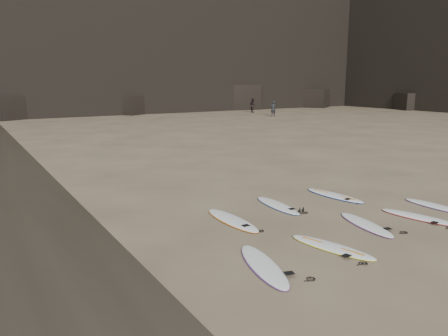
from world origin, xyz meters
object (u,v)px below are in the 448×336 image
object	(u,v)px
surfboard_0	(263,265)
surfboard_4	(436,206)
surfboard_2	(366,224)
surfboard_3	(418,217)
surfboard_7	(334,195)
surfboard_6	(277,205)
surfboard_5	(232,220)
surfboard_1	(332,247)
person_b	(253,105)
person_a	(273,109)

from	to	relation	value
surfboard_0	surfboard_4	distance (m)	8.00
surfboard_0	surfboard_2	bearing A→B (deg)	25.51
surfboard_3	surfboard_7	xyz separation A→B (m)	(-0.37, 3.27, 0.00)
surfboard_6	surfboard_2	bearing A→B (deg)	-66.58
surfboard_4	surfboard_5	distance (m)	7.18
surfboard_1	surfboard_4	world-z (taller)	surfboard_1
surfboard_4	surfboard_2	bearing A→B (deg)	179.75
surfboard_1	surfboard_2	bearing A→B (deg)	5.89
surfboard_3	surfboard_6	xyz separation A→B (m)	(-3.00, 3.34, 0.00)
surfboard_3	surfboard_1	bearing A→B (deg)	172.85
surfboard_5	surfboard_6	world-z (taller)	surfboard_5
surfboard_0	surfboard_4	xyz separation A→B (m)	(7.95, 0.87, -0.00)
surfboard_0	surfboard_3	distance (m)	6.38
surfboard_7	person_b	bearing A→B (deg)	53.96
surfboard_2	surfboard_7	world-z (taller)	surfboard_7
surfboard_2	surfboard_6	distance (m)	3.14
surfboard_1	surfboard_2	size ratio (longest dim) A/B	1.00
surfboard_4	person_b	xyz separation A→B (m)	(20.02, 39.66, 0.89)
person_a	person_b	size ratio (longest dim) A/B	0.98
surfboard_5	person_b	xyz separation A→B (m)	(26.80, 37.32, 0.89)
surfboard_1	surfboard_5	size ratio (longest dim) A/B	0.91
surfboard_7	person_a	xyz separation A→B (m)	(20.38, 30.31, 0.87)
surfboard_5	person_a	xyz separation A→B (m)	(25.21, 30.80, 0.87)
person_b	surfboard_1	bearing A→B (deg)	152.70
person_b	surfboard_4	bearing A→B (deg)	158.37
surfboard_0	person_b	size ratio (longest dim) A/B	1.39
surfboard_4	surfboard_1	bearing A→B (deg)	-172.90
surfboard_6	surfboard_7	world-z (taller)	surfboard_7
surfboard_2	surfboard_3	bearing A→B (deg)	2.77
surfboard_5	person_a	distance (m)	39.81
person_a	person_b	xyz separation A→B (m)	(1.59, 6.52, 0.02)
surfboard_1	person_b	size ratio (longest dim) A/B	1.31
surfboard_5	person_a	world-z (taller)	person_a
surfboard_4	person_b	bearing A→B (deg)	61.84
surfboard_4	surfboard_5	size ratio (longest dim) A/B	0.88
surfboard_4	person_a	world-z (taller)	person_a
surfboard_3	person_a	bearing A→B (deg)	46.27
surfboard_6	surfboard_0	bearing A→B (deg)	-127.01
surfboard_7	surfboard_6	bearing A→B (deg)	173.33
surfboard_5	person_a	size ratio (longest dim) A/B	1.46
surfboard_6	surfboard_1	bearing A→B (deg)	-102.51
surfboard_4	surfboard_6	world-z (taller)	surfboard_6
surfboard_0	surfboard_5	world-z (taller)	surfboard_5
person_a	surfboard_1	bearing A→B (deg)	58.00
surfboard_1	surfboard_7	world-z (taller)	surfboard_7
surfboard_5	surfboard_6	distance (m)	2.27
surfboard_2	surfboard_6	xyz separation A→B (m)	(-1.00, 2.97, 0.00)
person_b	surfboard_7	bearing A→B (deg)	154.33
surfboard_0	surfboard_2	xyz separation A→B (m)	(4.37, 0.80, -0.00)
surfboard_3	surfboard_4	size ratio (longest dim) A/B	1.03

